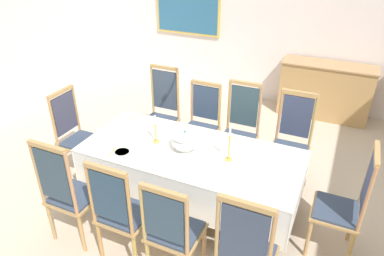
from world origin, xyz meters
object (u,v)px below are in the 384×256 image
object	(u,v)px
candlestick_west	(156,132)
bowl_far_right	(176,126)
chair_north_d	(291,140)
spoon_secondary	(133,117)
spoon_primary	(114,150)
chair_north_c	(240,129)
chair_head_west	(76,134)
chair_north_b	(201,123)
bowl_near_right	(140,118)
chair_south_c	(172,230)
chair_south_d	(246,252)
chair_south_a	(68,192)
soup_tureen	(185,140)
chair_south_b	(121,211)
chair_north_a	(162,112)
candlestick_east	(229,147)
dining_table	(191,157)
chair_head_east	(346,203)
bowl_far_left	(229,137)
bowl_near_left	(122,153)

from	to	relation	value
candlestick_west	bowl_far_right	bearing A→B (deg)	80.59
chair_north_d	spoon_secondary	distance (m)	1.91
spoon_primary	chair_north_d	bearing A→B (deg)	28.99
chair_north_c	chair_head_west	distance (m)	2.00
chair_north_b	chair_north_c	size ratio (longest dim) A/B	0.92
bowl_near_right	chair_south_c	bearing A→B (deg)	-49.35
bowl_near_right	spoon_secondary	world-z (taller)	bowl_near_right
chair_south_d	chair_north_b	bearing A→B (deg)	122.18
chair_south_a	candlestick_west	bearing A→B (deg)	64.00
chair_south_c	bowl_near_right	xyz separation A→B (m)	(-1.09, 1.27, 0.21)
chair_north_d	soup_tureen	distance (m)	1.34
bowl_far_right	chair_south_b	bearing A→B (deg)	-86.19
chair_north_b	spoon_primary	distance (m)	1.33
chair_north_a	candlestick_east	world-z (taller)	chair_north_a
chair_north_c	chair_north_d	distance (m)	0.63
dining_table	candlestick_east	xyz separation A→B (m)	(0.41, 0.00, 0.23)
chair_north_d	soup_tureen	size ratio (longest dim) A/B	4.15
chair_south_c	chair_head_east	xyz separation A→B (m)	(1.29, 0.91, 0.03)
bowl_near_right	bowl_far_left	world-z (taller)	bowl_near_right
chair_head_east	candlestick_west	bearing A→B (deg)	90.00
chair_north_d	chair_head_west	distance (m)	2.58
chair_head_east	bowl_far_left	size ratio (longest dim) A/B	7.68
candlestick_east	spoon_secondary	bearing A→B (deg)	164.14
candlestick_east	bowl_near_right	world-z (taller)	candlestick_east
chair_north_a	chair_head_east	bearing A→B (deg)	159.13
candlestick_west	candlestick_east	xyz separation A→B (m)	(0.82, 0.00, 0.03)
dining_table	bowl_far_left	xyz separation A→B (m)	(0.28, 0.40, 0.10)
chair_head_east	bowl_far_right	world-z (taller)	chair_head_east
chair_south_a	bowl_near_right	xyz separation A→B (m)	(0.01, 1.27, 0.17)
chair_north_c	candlestick_east	xyz separation A→B (m)	(0.16, -0.91, 0.31)
spoon_primary	spoon_secondary	size ratio (longest dim) A/B	0.99
chair_head_west	chair_head_east	world-z (taller)	chair_head_east
chair_north_d	spoon_primary	distance (m)	2.04
chair_south_c	candlestick_west	world-z (taller)	chair_south_c
candlestick_west	chair_north_c	bearing A→B (deg)	54.22
chair_south_d	bowl_near_left	bearing A→B (deg)	159.43
chair_north_b	chair_south_c	xyz separation A→B (m)	(0.51, -1.81, -0.00)
chair_south_a	bowl_far_right	bearing A→B (deg)	68.40
candlestick_east	bowl_far_left	size ratio (longest dim) A/B	2.49
chair_head_east	bowl_near_right	bearing A→B (deg)	81.36
bowl_near_right	bowl_far_right	xyz separation A→B (m)	(0.49, 0.00, 0.00)
dining_table	bowl_near_left	size ratio (longest dim) A/B	12.75
chair_north_a	spoon_secondary	distance (m)	0.55
soup_tureen	bowl_far_right	size ratio (longest dim) A/B	1.83
chair_head_east	chair_south_c	bearing A→B (deg)	124.97
chair_north_b	candlestick_east	xyz separation A→B (m)	(0.68, -0.91, 0.34)
chair_south_b	bowl_near_right	world-z (taller)	chair_south_b
chair_north_a	chair_north_b	size ratio (longest dim) A/B	1.11
chair_north_b	bowl_near_left	xyz separation A→B (m)	(-0.34, -1.26, 0.20)
candlestick_west	spoon_secondary	bearing A→B (deg)	144.59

